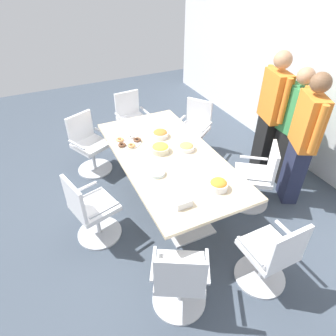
{
  "coord_description": "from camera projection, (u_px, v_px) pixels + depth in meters",
  "views": [
    {
      "loc": [
        2.84,
        -1.35,
        2.86
      ],
      "look_at": [
        0.0,
        0.0,
        0.55
      ],
      "focal_mm": 31.77,
      "sensor_mm": 36.0,
      "label": 1
    }
  ],
  "objects": [
    {
      "name": "office_chair_0",
      "position": [
        257.0,
        179.0,
        3.94
      ],
      "size": [
        0.75,
        0.75,
        0.91
      ],
      "rotation": [
        0.0,
        0.0,
        -3.77
      ],
      "color": "silver",
      "rests_on": "ground"
    },
    {
      "name": "office_chair_6",
      "position": [
        270.0,
        257.0,
        2.95
      ],
      "size": [
        0.55,
        0.55,
        0.91
      ],
      "rotation": [
        0.0,
        0.0,
        -4.7
      ],
      "color": "silver",
      "rests_on": "ground"
    },
    {
      "name": "snack_bowl_cookies",
      "position": [
        186.0,
        147.0,
        3.87
      ],
      "size": [
        0.21,
        0.21,
        0.08
      ],
      "color": "white",
      "rests_on": "conference_table"
    },
    {
      "name": "office_chair_2",
      "position": [
        132.0,
        122.0,
        5.26
      ],
      "size": [
        0.58,
        0.58,
        0.91
      ],
      "rotation": [
        0.0,
        0.0,
        -1.49
      ],
      "color": "silver",
      "rests_on": "ground"
    },
    {
      "name": "snack_bowl_chips_orange",
      "position": [
        218.0,
        184.0,
        3.22
      ],
      "size": [
        0.21,
        0.21,
        0.12
      ],
      "color": "white",
      "rests_on": "conference_table"
    },
    {
      "name": "napkin_pile",
      "position": [
        181.0,
        201.0,
        3.04
      ],
      "size": [
        0.17,
        0.17,
        0.08
      ],
      "primitive_type": "cube",
      "color": "white",
      "rests_on": "conference_table"
    },
    {
      "name": "snack_bowl_pretzels",
      "position": [
        160.0,
        134.0,
        4.13
      ],
      "size": [
        0.22,
        0.22,
        0.1
      ],
      "color": "white",
      "rests_on": "conference_table"
    },
    {
      "name": "office_chair_1",
      "position": [
        194.0,
        131.0,
        4.98
      ],
      "size": [
        0.75,
        0.75,
        0.91
      ],
      "rotation": [
        0.0,
        0.0,
        -2.53
      ],
      "color": "silver",
      "rests_on": "ground"
    },
    {
      "name": "conference_table",
      "position": [
        168.0,
        163.0,
        3.86
      ],
      "size": [
        2.4,
        1.2,
        0.75
      ],
      "color": "#CCB793",
      "rests_on": "ground"
    },
    {
      "name": "office_chair_3",
      "position": [
        90.0,
        147.0,
        4.59
      ],
      "size": [
        0.72,
        0.72,
        0.91
      ],
      "rotation": [
        0.0,
        0.0,
        -1.13
      ],
      "color": "silver",
      "rests_on": "ground"
    },
    {
      "name": "snack_bowl_chips_yellow",
      "position": [
        160.0,
        148.0,
        3.83
      ],
      "size": [
        0.24,
        0.24,
        0.11
      ],
      "color": "beige",
      "rests_on": "conference_table"
    },
    {
      "name": "back_wall",
      "position": [
        320.0,
        77.0,
        4.23
      ],
      "size": [
        8.0,
        0.1,
        2.8
      ],
      "primitive_type": "cube",
      "color": "white",
      "rests_on": "ground"
    },
    {
      "name": "office_chair_5",
      "position": [
        180.0,
        281.0,
        2.73
      ],
      "size": [
        0.73,
        0.73,
        0.91
      ],
      "rotation": [
        0.0,
        0.0,
        1.07
      ],
      "color": "silver",
      "rests_on": "ground"
    },
    {
      "name": "donut_platter",
      "position": [
        128.0,
        142.0,
        4.02
      ],
      "size": [
        0.35,
        0.34,
        0.04
      ],
      "color": "white",
      "rests_on": "conference_table"
    },
    {
      "name": "person_standing_0",
      "position": [
        271.0,
        113.0,
        4.27
      ],
      "size": [
        0.61,
        0.33,
        1.84
      ],
      "rotation": [
        0.0,
        0.0,
        -3.4
      ],
      "color": "black",
      "rests_on": "ground"
    },
    {
      "name": "ground_plane",
      "position": [
        168.0,
        199.0,
        4.23
      ],
      "size": [
        10.0,
        10.0,
        0.01
      ],
      "primitive_type": "cube",
      "color": "#3D4754"
    },
    {
      "name": "person_standing_2",
      "position": [
        303.0,
        140.0,
        3.72
      ],
      "size": [
        0.58,
        0.4,
        1.8
      ],
      "rotation": [
        0.0,
        0.0,
        -3.61
      ],
      "color": "#232842",
      "rests_on": "ground"
    },
    {
      "name": "person_standing_1",
      "position": [
        292.0,
        128.0,
        4.08
      ],
      "size": [
        0.61,
        0.23,
        1.72
      ],
      "rotation": [
        0.0,
        0.0,
        -3.17
      ],
      "color": "black",
      "rests_on": "ground"
    },
    {
      "name": "plate_stack",
      "position": [
        157.0,
        173.0,
        3.45
      ],
      "size": [
        0.19,
        0.19,
        0.04
      ],
      "color": "white",
      "rests_on": "conference_table"
    },
    {
      "name": "office_chair_4",
      "position": [
        91.0,
        212.0,
        3.45
      ],
      "size": [
        0.67,
        0.67,
        0.91
      ],
      "rotation": [
        0.0,
        0.0,
        0.27
      ],
      "color": "silver",
      "rests_on": "ground"
    }
  ]
}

